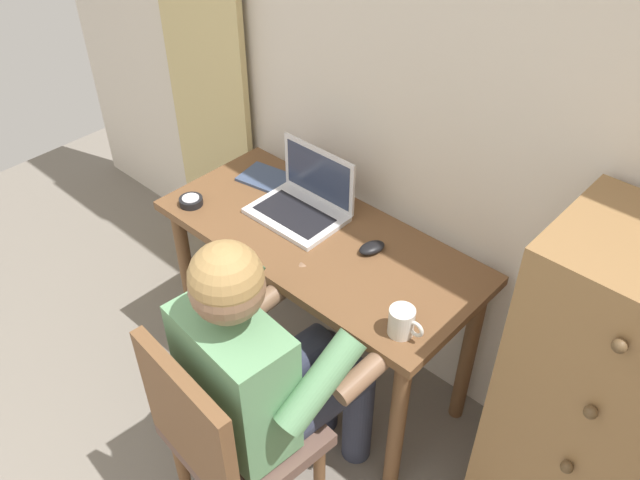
{
  "coord_description": "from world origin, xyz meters",
  "views": [
    {
      "loc": [
        0.86,
        0.53,
        2.2
      ],
      "look_at": [
        -0.27,
        1.76,
        0.84
      ],
      "focal_mm": 36.48,
      "sensor_mm": 36.0,
      "label": 1
    }
  ],
  "objects_px": {
    "desk": "(318,262)",
    "laptop": "(304,201)",
    "chair": "(226,436)",
    "desk_clock": "(191,201)",
    "notebook_pad": "(267,178)",
    "person_seated": "(269,365)",
    "coffee_mug": "(402,322)",
    "dresser": "(603,415)",
    "computer_mouse": "(372,248)"
  },
  "relations": [
    {
      "from": "dresser",
      "to": "coffee_mug",
      "type": "height_order",
      "value": "dresser"
    },
    {
      "from": "computer_mouse",
      "to": "notebook_pad",
      "type": "bearing_deg",
      "value": -170.65
    },
    {
      "from": "person_seated",
      "to": "chair",
      "type": "bearing_deg",
      "value": -94.57
    },
    {
      "from": "dresser",
      "to": "desk_clock",
      "type": "height_order",
      "value": "dresser"
    },
    {
      "from": "desk",
      "to": "coffee_mug",
      "type": "height_order",
      "value": "coffee_mug"
    },
    {
      "from": "person_seated",
      "to": "computer_mouse",
      "type": "distance_m",
      "value": 0.57
    },
    {
      "from": "computer_mouse",
      "to": "coffee_mug",
      "type": "bearing_deg",
      "value": -22.39
    },
    {
      "from": "desk",
      "to": "coffee_mug",
      "type": "bearing_deg",
      "value": -18.89
    },
    {
      "from": "dresser",
      "to": "person_seated",
      "type": "xyz_separation_m",
      "value": [
        -0.81,
        -0.56,
        0.06
      ]
    },
    {
      "from": "desk",
      "to": "desk_clock",
      "type": "distance_m",
      "value": 0.54
    },
    {
      "from": "computer_mouse",
      "to": "chair",
      "type": "bearing_deg",
      "value": -71.06
    },
    {
      "from": "person_seated",
      "to": "laptop",
      "type": "relative_size",
      "value": 3.5
    },
    {
      "from": "dresser",
      "to": "coffee_mug",
      "type": "distance_m",
      "value": 0.64
    },
    {
      "from": "dresser",
      "to": "notebook_pad",
      "type": "height_order",
      "value": "dresser"
    },
    {
      "from": "computer_mouse",
      "to": "person_seated",
      "type": "bearing_deg",
      "value": -68.38
    },
    {
      "from": "desk_clock",
      "to": "coffee_mug",
      "type": "distance_m",
      "value": 0.99
    },
    {
      "from": "chair",
      "to": "desk_clock",
      "type": "xyz_separation_m",
      "value": [
        -0.73,
        0.49,
        0.26
      ]
    },
    {
      "from": "coffee_mug",
      "to": "person_seated",
      "type": "bearing_deg",
      "value": -127.35
    },
    {
      "from": "desk",
      "to": "coffee_mug",
      "type": "xyz_separation_m",
      "value": [
        0.5,
        -0.17,
        0.17
      ]
    },
    {
      "from": "desk_clock",
      "to": "coffee_mug",
      "type": "bearing_deg",
      "value": 0.79
    },
    {
      "from": "desk",
      "to": "computer_mouse",
      "type": "distance_m",
      "value": 0.24
    },
    {
      "from": "dresser",
      "to": "computer_mouse",
      "type": "xyz_separation_m",
      "value": [
        -0.87,
        -0.0,
        0.14
      ]
    },
    {
      "from": "dresser",
      "to": "desk",
      "type": "bearing_deg",
      "value": -176.2
    },
    {
      "from": "person_seated",
      "to": "coffee_mug",
      "type": "xyz_separation_m",
      "value": [
        0.25,
        0.32,
        0.11
      ]
    },
    {
      "from": "desk_clock",
      "to": "laptop",
      "type": "bearing_deg",
      "value": 36.43
    },
    {
      "from": "person_seated",
      "to": "desk_clock",
      "type": "bearing_deg",
      "value": 157.53
    },
    {
      "from": "notebook_pad",
      "to": "coffee_mug",
      "type": "distance_m",
      "value": 0.95
    },
    {
      "from": "chair",
      "to": "person_seated",
      "type": "distance_m",
      "value": 0.26
    },
    {
      "from": "laptop",
      "to": "coffee_mug",
      "type": "height_order",
      "value": "laptop"
    },
    {
      "from": "dresser",
      "to": "computer_mouse",
      "type": "distance_m",
      "value": 0.88
    },
    {
      "from": "dresser",
      "to": "coffee_mug",
      "type": "bearing_deg",
      "value": -156.84
    },
    {
      "from": "laptop",
      "to": "desk_clock",
      "type": "relative_size",
      "value": 3.79
    },
    {
      "from": "person_seated",
      "to": "laptop",
      "type": "height_order",
      "value": "person_seated"
    },
    {
      "from": "computer_mouse",
      "to": "coffee_mug",
      "type": "relative_size",
      "value": 0.83
    },
    {
      "from": "chair",
      "to": "notebook_pad",
      "type": "relative_size",
      "value": 4.18
    },
    {
      "from": "desk",
      "to": "dresser",
      "type": "relative_size",
      "value": 1.0
    },
    {
      "from": "laptop",
      "to": "dresser",
      "type": "bearing_deg",
      "value": -0.13
    },
    {
      "from": "laptop",
      "to": "notebook_pad",
      "type": "distance_m",
      "value": 0.27
    },
    {
      "from": "dresser",
      "to": "chair",
      "type": "xyz_separation_m",
      "value": [
        -0.82,
        -0.74,
        -0.12
      ]
    },
    {
      "from": "coffee_mug",
      "to": "notebook_pad",
      "type": "bearing_deg",
      "value": 161.63
    },
    {
      "from": "computer_mouse",
      "to": "desk_clock",
      "type": "relative_size",
      "value": 1.11
    },
    {
      "from": "desk",
      "to": "computer_mouse",
      "type": "height_order",
      "value": "computer_mouse"
    },
    {
      "from": "computer_mouse",
      "to": "coffee_mug",
      "type": "distance_m",
      "value": 0.39
    },
    {
      "from": "dresser",
      "to": "coffee_mug",
      "type": "xyz_separation_m",
      "value": [
        -0.56,
        -0.24,
        0.17
      ]
    },
    {
      "from": "person_seated",
      "to": "computer_mouse",
      "type": "height_order",
      "value": "person_seated"
    },
    {
      "from": "desk",
      "to": "laptop",
      "type": "xyz_separation_m",
      "value": [
        -0.14,
        0.07,
        0.17
      ]
    },
    {
      "from": "laptop",
      "to": "desk",
      "type": "bearing_deg",
      "value": -27.46
    },
    {
      "from": "desk",
      "to": "person_seated",
      "type": "distance_m",
      "value": 0.56
    },
    {
      "from": "notebook_pad",
      "to": "person_seated",
      "type": "bearing_deg",
      "value": -53.99
    },
    {
      "from": "coffee_mug",
      "to": "desk",
      "type": "bearing_deg",
      "value": 161.11
    }
  ]
}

